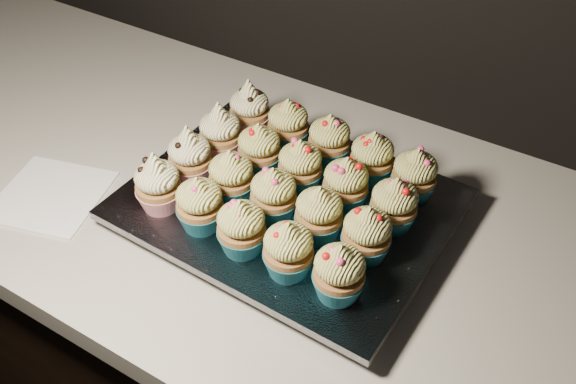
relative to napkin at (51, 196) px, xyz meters
The scene contains 24 objects.
worktop 0.55m from the napkin, 17.50° to the left, with size 2.44×0.64×0.04m, color beige.
napkin is the anchor object (origin of this frame).
baking_tray 0.35m from the napkin, 24.05° to the left, with size 0.40×0.30×0.02m, color black.
foil_lining 0.35m from the napkin, 24.05° to the left, with size 0.43×0.34×0.01m, color silver.
cupcake_0 0.20m from the napkin, 13.85° to the left, with size 0.06×0.06×0.10m.
cupcake_1 0.26m from the napkin, ahead, with size 0.06×0.06×0.08m.
cupcake_2 0.33m from the napkin, ahead, with size 0.06×0.06×0.08m.
cupcake_3 0.40m from the napkin, ahead, with size 0.06×0.06×0.08m.
cupcake_4 0.47m from the napkin, ahead, with size 0.06×0.06×0.08m.
cupcake_5 0.22m from the napkin, 32.09° to the left, with size 0.06×0.06×0.10m.
cupcake_6 0.29m from the napkin, 23.25° to the left, with size 0.06×0.06×0.08m.
cupcake_7 0.35m from the napkin, 18.61° to the left, with size 0.06×0.06×0.08m.
cupcake_8 0.41m from the napkin, 15.52° to the left, with size 0.06×0.06×0.08m.
cupcake_9 0.48m from the napkin, 13.13° to the left, with size 0.06×0.06×0.08m.
cupcake_10 0.27m from the napkin, 44.55° to the left, with size 0.06×0.06×0.10m.
cupcake_11 0.32m from the napkin, 35.34° to the left, with size 0.06×0.06×0.08m.
cupcake_12 0.37m from the napkin, 28.88° to the left, with size 0.06×0.06×0.08m.
cupcake_13 0.44m from the napkin, 24.30° to the left, with size 0.06×0.06×0.08m.
cupcake_14 0.50m from the napkin, 20.47° to the left, with size 0.06×0.06×0.08m.
cupcake_15 0.32m from the napkin, 53.54° to the left, with size 0.06×0.06×0.10m.
cupcake_16 0.37m from the napkin, 44.46° to the left, with size 0.06×0.06×0.08m.
cupcake_17 0.42m from the napkin, 37.34° to the left, with size 0.06×0.06×0.08m.
cupcake_18 0.47m from the napkin, 31.70° to the left, with size 0.06×0.06×0.08m.
cupcake_19 0.53m from the napkin, 27.53° to the left, with size 0.06×0.06×0.08m.
Camera 1 is at (0.14, 1.12, 1.54)m, focal length 40.00 mm.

